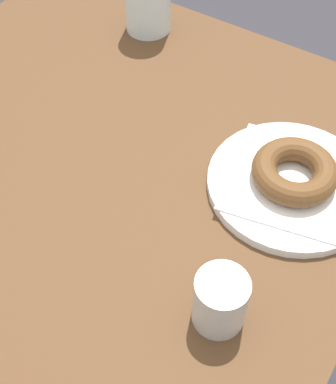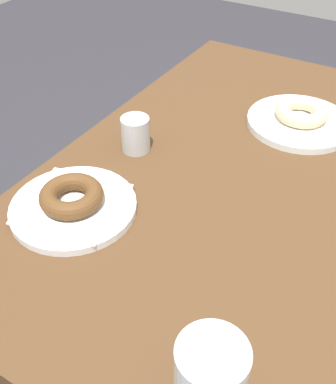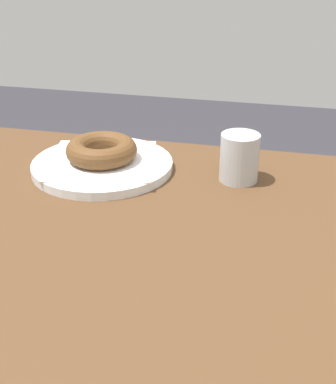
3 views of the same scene
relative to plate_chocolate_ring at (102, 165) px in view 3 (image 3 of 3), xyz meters
name	(u,v)px [view 3 (image 3 of 3)]	position (x,y,z in m)	size (l,w,h in m)	color
table	(249,347)	(0.26, -0.25, -0.10)	(1.10, 0.78, 0.72)	#50341E
plate_chocolate_ring	(102,165)	(0.00, 0.00, 0.00)	(0.22, 0.22, 0.01)	white
napkin_chocolate_ring	(102,160)	(0.00, 0.00, 0.01)	(0.16, 0.16, 0.00)	white
donut_chocolate_ring	(102,150)	(0.00, 0.00, 0.03)	(0.11, 0.11, 0.03)	brown
sugar_jar	(239,158)	(0.21, 0.01, 0.03)	(0.06, 0.06, 0.07)	#B4B9BB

